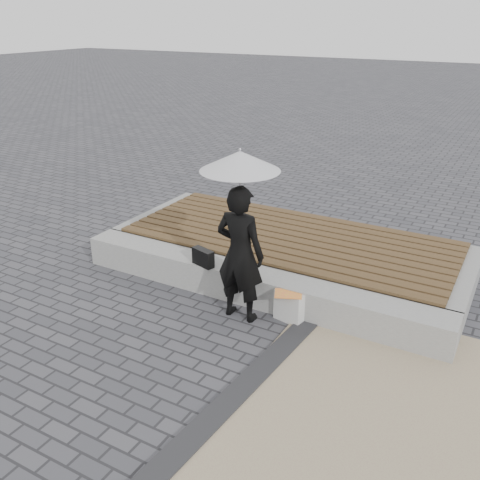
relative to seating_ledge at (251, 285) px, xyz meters
name	(u,v)px	position (x,y,z in m)	size (l,w,h in m)	color
ground	(178,364)	(0.00, -1.60, -0.20)	(80.00, 80.00, 0.00)	#48474C
edging_band	(214,417)	(0.75, -2.10, -0.18)	(0.25, 5.20, 0.04)	#29292C
seating_ledge	(251,285)	(0.00, 0.00, 0.00)	(5.00, 0.45, 0.40)	#A8A8A2
timber_platform	(290,251)	(0.00, 1.20, 0.00)	(5.00, 2.00, 0.40)	gray
timber_decking	(290,237)	(0.00, 1.20, 0.22)	(4.60, 2.00, 0.04)	brown
woman	(240,254)	(0.09, -0.44, 0.63)	(0.60, 0.40, 1.65)	black
parasol	(240,161)	(0.09, -0.44, 1.72)	(0.88, 0.88, 1.13)	silver
handbag	(203,257)	(-0.60, -0.17, 0.31)	(0.31, 0.11, 0.22)	black
canvas_tote	(289,306)	(0.65, -0.24, -0.01)	(0.36, 0.15, 0.38)	silver
magazine	(288,294)	(0.65, -0.29, 0.18)	(0.31, 0.23, 0.01)	#F3523A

